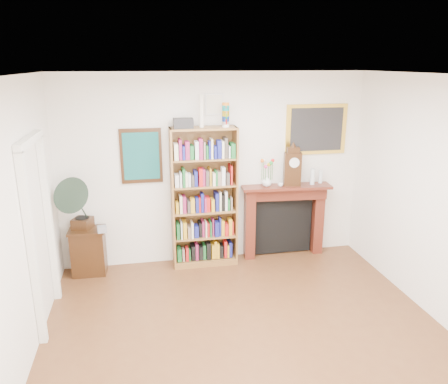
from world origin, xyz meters
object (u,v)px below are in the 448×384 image
Objects in this scene: cd_stack at (102,229)px; bottle_right at (321,177)px; teacup at (280,184)px; mantel_clock at (292,167)px; flower_vase at (267,181)px; side_cabinet at (89,251)px; gramophone at (79,201)px; bookshelf at (204,190)px; bottle_left at (312,177)px; fireplace at (284,214)px.

cd_stack is 3.31m from bottle_right.
teacup is at bearing 3.33° from cd_stack.
mantel_clock is 0.43m from flower_vase.
side_cabinet is 2.94m from teacup.
bookshelf is at bearing 23.66° from gramophone.
flower_vase is at bearing -178.74° from bottle_right.
gramophone reaches higher than bottle_left.
mantel_clock reaches higher than bottle_left.
cd_stack is 3.16m from bottle_left.
teacup is (1.15, -0.00, 0.02)m from bookshelf.
mantel_clock is (1.33, 0.02, 0.27)m from bookshelf.
mantel_clock is at bearing 178.86° from bottle_left.
teacup is 0.33× the size of bottle_left.
bottle_right is at bearing 2.22° from fireplace.
bottle_right is (0.15, 0.05, -0.02)m from bottle_left.
bottle_left is at bearing 2.10° from teacup.
cd_stack is at bearing 8.73° from gramophone.
side_cabinet is at bearing -179.24° from bookshelf.
flower_vase is at bearing 177.27° from bottle_left.
mantel_clock is (0.08, -0.07, 0.75)m from fireplace.
flower_vase reaches higher than cd_stack.
side_cabinet is at bearing -168.98° from mantel_clock.
mantel_clock is (3.01, 0.03, 1.08)m from side_cabinet.
cd_stack is 0.21× the size of mantel_clock.
fireplace is (2.92, 0.10, 0.33)m from side_cabinet.
gramophone is (-2.98, -0.18, 0.46)m from fireplace.
bottle_left is (0.70, -0.03, 0.04)m from flower_vase.
bottle_left reaches higher than side_cabinet.
mantel_clock is at bearing 7.70° from teacup.
cd_stack is 2.88m from mantel_clock.
gramophone reaches higher than teacup.
bottle_right reaches higher than fireplace.
bookshelf is 3.50× the size of side_cabinet.
cd_stack is at bearing -176.67° from teacup.
fireplace reaches higher than side_cabinet.
side_cabinet is 0.49× the size of fireplace.
bottle_left is at bearing 9.22° from mantel_clock.
teacup is 0.67m from bottle_right.
bookshelf is at bearing -176.91° from flower_vase.
gramophone is 1.38× the size of mantel_clock.
cd_stack is at bearing -176.87° from bottle_left.
flower_vase is (2.62, 0.06, 0.88)m from side_cabinet.
side_cabinet is 0.80m from gramophone.
flower_vase is (2.68, 0.15, 0.09)m from gramophone.
flower_vase is (2.40, 0.20, 0.50)m from cd_stack.
gramophone reaches higher than cd_stack.
teacup reaches higher than fireplace.
fireplace is 8.63× the size of flower_vase.
mantel_clock reaches higher than fireplace.
fireplace is at bearing 4.48° from bookshelf.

